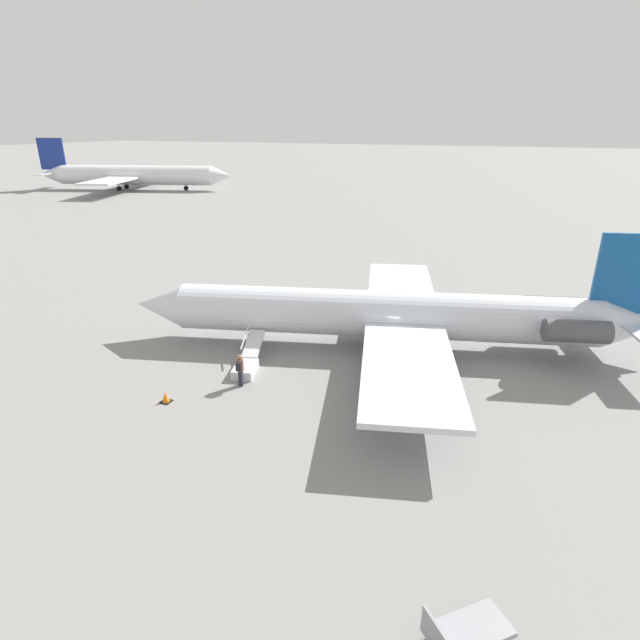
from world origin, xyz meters
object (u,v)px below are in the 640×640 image
(airplane_far_right, at_px, (132,175))
(passenger, at_px, (240,368))
(airplane_main, at_px, (400,314))
(boarding_stairs, at_px, (247,364))
(luggage_cart, at_px, (464,632))

(airplane_far_right, distance_m, passenger, 87.99)
(airplane_main, xyz_separation_m, boarding_stairs, (6.89, 6.03, -1.78))
(airplane_main, xyz_separation_m, airplane_far_right, (68.74, -54.26, 0.80))
(boarding_stairs, bearing_deg, airplane_main, -64.72)
(airplane_main, relative_size, boarding_stairs, 7.36)
(airplane_main, distance_m, passenger, 10.00)
(passenger, xyz_separation_m, luggage_cart, (-12.45, 9.67, -0.54))
(boarding_stairs, distance_m, passenger, 1.88)
(airplane_main, xyz_separation_m, luggage_cart, (-6.16, 17.36, -1.70))
(airplane_main, height_order, airplane_far_right, airplane_far_right)
(airplane_main, bearing_deg, luggage_cart, 93.65)
(boarding_stairs, distance_m, luggage_cart, 17.29)
(airplane_far_right, bearing_deg, luggage_cart, -61.56)
(airplane_far_right, xyz_separation_m, luggage_cart, (-74.91, 71.62, -2.51))
(boarding_stairs, xyz_separation_m, luggage_cart, (-13.06, 11.33, 0.08))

